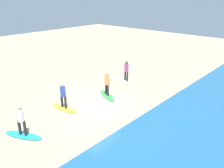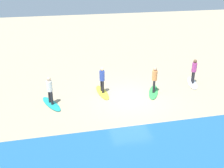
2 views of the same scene
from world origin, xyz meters
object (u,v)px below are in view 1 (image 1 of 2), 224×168
at_px(surfboard_yellow, 64,108).
at_px(surfer_teal, 21,118).
at_px(surfboard_green, 107,95).
at_px(surfer_yellow, 63,94).
at_px(surfboard_teal, 24,135).
at_px(surfer_green, 107,82).
at_px(surfer_white, 126,70).
at_px(surfboard_white, 126,81).

height_order(surfboard_yellow, surfer_teal, surfer_teal).
relative_size(surfboard_green, surfboard_yellow, 1.00).
xyz_separation_m(surfboard_yellow, surfer_yellow, (-0.00, 0.00, 0.99)).
distance_m(surfboard_teal, surfer_teal, 0.99).
height_order(surfboard_yellow, surfboard_teal, same).
distance_m(surfer_green, surfboard_teal, 6.41).
bearing_deg(surfer_white, surfboard_yellow, 1.13).
xyz_separation_m(surfer_green, surfer_teal, (6.33, 0.21, 0.00)).
distance_m(surfboard_green, surfboard_teal, 6.33).
distance_m(surfboard_yellow, surfer_yellow, 0.99).
xyz_separation_m(surfer_green, surfboard_teal, (6.33, 0.21, -0.99)).
distance_m(surfboard_white, surfboard_yellow, 6.25).
bearing_deg(surfboard_white, surfboard_green, -57.38).
bearing_deg(surfer_white, surfboard_green, 14.12).
bearing_deg(surfboard_white, surfer_green, -57.38).
distance_m(surfboard_green, surfer_green, 0.99).
distance_m(surfboard_white, surfboard_green, 3.17).
bearing_deg(surfboard_white, surfboard_teal, -65.50).
bearing_deg(surfer_green, surfboard_yellow, -11.58).
xyz_separation_m(surfboard_white, surfer_white, (0.00, 0.00, 0.99)).
bearing_deg(surfboard_teal, surfer_green, 67.76).
bearing_deg(surfer_yellow, surfer_teal, 15.32).
distance_m(surfboard_white, surfer_green, 3.32).
xyz_separation_m(surfboard_green, surfboard_teal, (6.33, 0.21, 0.00)).
bearing_deg(surfboard_yellow, surfboard_teal, -80.95).
relative_size(surfboard_yellow, surfer_teal, 1.28).
distance_m(surfer_white, surfer_yellow, 6.25).
height_order(surfboard_white, surfer_teal, surfer_teal).
xyz_separation_m(surfboard_green, surfer_green, (0.00, 0.00, 0.99)).
bearing_deg(surfboard_white, surfboard_yellow, -70.36).
xyz_separation_m(surfboard_white, surfboard_teal, (9.41, 0.99, 0.00)).
height_order(surfboard_white, surfboard_teal, same).
xyz_separation_m(surfboard_green, surfboard_yellow, (3.17, -0.65, 0.00)).
bearing_deg(surfboard_yellow, surfer_white, 84.87).
bearing_deg(surfer_teal, surfboard_yellow, -164.68).
height_order(surfboard_white, surfboard_yellow, same).
bearing_deg(surfer_yellow, surfer_white, -178.87).
relative_size(surfboard_white, surfer_white, 1.28).
distance_m(surfer_yellow, surfer_teal, 3.27).
bearing_deg(surfer_yellow, surfer_green, 168.42).
bearing_deg(surfer_teal, surfer_white, -174.00).
relative_size(surfboard_white, surfboard_yellow, 1.00).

